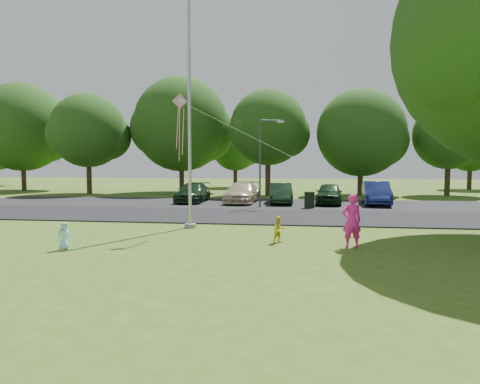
# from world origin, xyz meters

# --- Properties ---
(ground) EXTENTS (120.00, 120.00, 0.00)m
(ground) POSITION_xyz_m (0.00, 0.00, 0.00)
(ground) COLOR #395917
(ground) RESTS_ON ground
(park_road) EXTENTS (60.00, 6.00, 0.06)m
(park_road) POSITION_xyz_m (0.00, 9.00, 0.03)
(park_road) COLOR black
(park_road) RESTS_ON ground
(parking_strip) EXTENTS (42.00, 7.00, 0.06)m
(parking_strip) POSITION_xyz_m (0.00, 15.50, 0.03)
(parking_strip) COLOR black
(parking_strip) RESTS_ON ground
(flagpole) EXTENTS (0.50, 0.50, 10.00)m
(flagpole) POSITION_xyz_m (-3.50, 5.00, 4.17)
(flagpole) COLOR #B7BABF
(flagpole) RESTS_ON ground
(street_lamp) EXTENTS (1.46, 0.64, 5.37)m
(street_lamp) POSITION_xyz_m (-1.10, 13.07, 3.23)
(street_lamp) COLOR #3F3F44
(street_lamp) RESTS_ON ground
(trash_can) EXTENTS (0.64, 0.64, 1.01)m
(trash_can) POSITION_xyz_m (1.63, 13.00, 0.51)
(trash_can) COLOR black
(trash_can) RESTS_ON ground
(tree_row) EXTENTS (64.35, 11.94, 10.88)m
(tree_row) POSITION_xyz_m (1.59, 24.23, 5.71)
(tree_row) COLOR #332316
(tree_row) RESTS_ON ground
(horizon_trees) EXTENTS (77.46, 7.20, 7.02)m
(horizon_trees) POSITION_xyz_m (4.06, 33.88, 4.30)
(horizon_trees) COLOR #332316
(horizon_trees) RESTS_ON ground
(parked_cars) EXTENTS (13.92, 4.77, 1.47)m
(parked_cars) POSITION_xyz_m (-0.24, 15.67, 0.74)
(parked_cars) COLOR black
(parked_cars) RESTS_ON ground
(woman) EXTENTS (0.71, 0.55, 1.74)m
(woman) POSITION_xyz_m (2.74, 1.58, 0.87)
(woman) COLOR #FF219D
(woman) RESTS_ON ground
(child_yellow) EXTENTS (0.56, 0.53, 0.91)m
(child_yellow) POSITION_xyz_m (0.38, 2.09, 0.45)
(child_yellow) COLOR yellow
(child_yellow) RESTS_ON ground
(child_blue) EXTENTS (0.49, 0.51, 0.88)m
(child_blue) POSITION_xyz_m (-6.28, -0.01, 0.44)
(child_blue) COLOR #A6E6FF
(child_blue) RESTS_ON ground
(kite) EXTENTS (6.34, 1.65, 3.30)m
(kite) POSITION_xyz_m (-3.15, 2.93, 4.48)
(kite) COLOR pink
(kite) RESTS_ON ground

